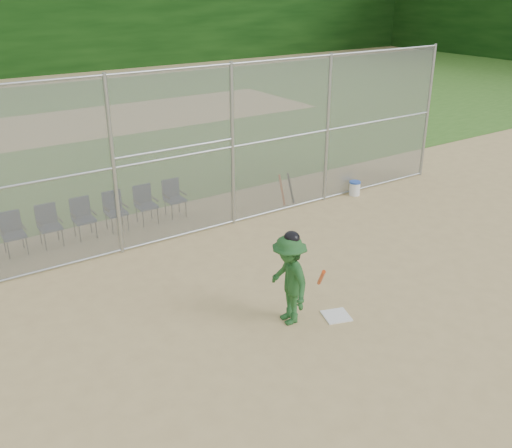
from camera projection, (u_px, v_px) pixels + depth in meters
ground at (334, 326)px, 10.23m from camera, size 100.00×100.00×0.00m
grass_strip at (50, 127)px, 23.93m from camera, size 100.00×100.00×0.00m
dirt_patch_far at (50, 127)px, 23.93m from camera, size 24.00×24.00×0.00m
backstop_fence at (196, 150)px, 13.22m from camera, size 16.09×0.09×4.00m
home_plate at (336, 316)px, 10.51m from camera, size 0.59×0.59×0.02m
batter_at_plate at (289, 279)px, 10.04m from camera, size 1.02×1.29×1.78m
water_cooler at (355, 188)px, 16.36m from camera, size 0.33×0.33×0.41m
spare_bats at (286, 189)px, 15.71m from camera, size 0.36×0.36×0.82m
chair_2 at (14, 234)px, 12.73m from camera, size 0.54×0.52×0.96m
chair_3 at (50, 226)px, 13.14m from camera, size 0.54×0.52×0.96m
chair_4 at (84, 219)px, 13.55m from camera, size 0.54×0.52×0.96m
chair_5 at (116, 212)px, 13.96m from camera, size 0.54×0.52×0.96m
chair_6 at (146, 205)px, 14.38m from camera, size 0.54×0.52×0.96m
chair_7 at (175, 199)px, 14.79m from camera, size 0.54×0.52×0.96m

